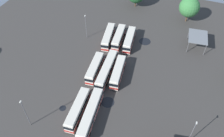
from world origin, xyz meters
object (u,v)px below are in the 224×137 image
object	(u,v)px
bus_row2_slot0	(129,40)
lamp_post_by_building	(26,113)
bus_row1_slot1	(107,70)
lamp_post_far_corner	(192,132)
bus_row2_slot1	(119,37)
lamp_post_near_entrance	(86,26)
bus_row0_slot1	(90,114)
bus_row0_slot2	(78,109)
bus_row1_slot2	(95,68)
tree_west_edge	(189,7)
bus_row2_slot2	(108,37)
bus_row1_slot0	(118,72)
maintenance_shelter	(198,37)

from	to	relation	value
bus_row2_slot0	lamp_post_by_building	world-z (taller)	lamp_post_by_building
bus_row1_slot1	lamp_post_far_corner	distance (m)	29.05
bus_row2_slot1	lamp_post_near_entrance	xyz separation A→B (m)	(-1.77, 11.08, 2.98)
bus_row0_slot1	bus_row2_slot1	xyz separation A→B (m)	(31.06, 4.12, -0.00)
bus_row0_slot2	bus_row1_slot2	world-z (taller)	same
bus_row0_slot1	bus_row2_slot0	size ratio (longest dim) A/B	1.32
lamp_post_by_building	lamp_post_near_entrance	xyz separation A→B (m)	(36.32, 2.13, -0.35)
lamp_post_by_building	bus_row2_slot1	bearing A→B (deg)	-13.21
bus_row1_slot1	tree_west_edge	distance (m)	40.36
bus_row0_slot1	bus_row2_slot0	distance (m)	31.20
bus_row2_slot2	lamp_post_by_building	distance (m)	37.72
bus_row2_slot1	lamp_post_far_corner	distance (m)	40.00
bus_row1_slot2	bus_row2_slot0	xyz separation A→B (m)	(16.21, -5.22, -0.00)
bus_row0_slot2	bus_row1_slot0	xyz separation A→B (m)	(15.82, -4.85, -0.00)
bus_row2_slot2	bus_row1_slot0	bearing A→B (deg)	-148.17
bus_row0_slot2	tree_west_edge	size ratio (longest dim) A/B	1.27
tree_west_edge	bus_row1_slot1	bearing A→B (deg)	154.62
bus_row0_slot2	lamp_post_near_entrance	distance (m)	31.46
lamp_post_by_building	tree_west_edge	bearing A→B (deg)	-25.60
bus_row2_slot2	lamp_post_far_corner	bearing A→B (deg)	-131.60
bus_row1_slot0	bus_row1_slot2	distance (m)	6.94
maintenance_shelter	tree_west_edge	distance (m)	14.95
bus_row0_slot1	lamp_post_far_corner	distance (m)	23.99
lamp_post_far_corner	tree_west_edge	distance (m)	50.16
bus_row0_slot2	lamp_post_by_building	world-z (taller)	lamp_post_by_building
bus_row0_slot2	maintenance_shelter	distance (m)	44.85
bus_row2_slot1	bus_row1_slot2	bearing A→B (deg)	174.76
lamp_post_far_corner	bus_row0_slot2	bearing A→B (deg)	94.69
bus_row2_slot0	lamp_post_near_entrance	bearing A→B (deg)	97.35
bus_row1_slot1	lamp_post_near_entrance	distance (m)	19.22
bus_row0_slot2	maintenance_shelter	xyz separation A→B (m)	(37.80, -24.04, 2.21)
lamp_post_far_corner	bus_row2_slot2	bearing A→B (deg)	48.40
lamp_post_near_entrance	bus_row1_slot1	bearing A→B (deg)	-136.25
bus_row0_slot1	bus_row1_slot0	world-z (taller)	same
lamp_post_far_corner	bus_row2_slot0	bearing A→B (deg)	39.92
bus_row2_slot0	bus_row0_slot1	bearing A→B (deg)	-179.32
bus_row1_slot1	bus_row1_slot2	xyz separation A→B (m)	(-0.58, 3.53, -0.00)
bus_row2_slot0	bus_row2_slot1	size ratio (longest dim) A/B	0.99
lamp_post_by_building	bus_row2_slot0	bearing A→B (deg)	-18.36
bus_row1_slot0	lamp_post_by_building	world-z (taller)	lamp_post_by_building
lamp_post_by_building	lamp_post_near_entrance	bearing A→B (deg)	3.36
bus_row1_slot1	bus_row2_slot0	distance (m)	15.72
bus_row2_slot0	bus_row2_slot2	size ratio (longest dim) A/B	0.94
bus_row1_slot1	bus_row2_slot0	xyz separation A→B (m)	(15.63, -1.69, -0.00)
bus_row2_slot2	lamp_post_far_corner	world-z (taller)	lamp_post_far_corner
bus_row1_slot1	bus_row2_slot0	size ratio (longest dim) A/B	1.32
bus_row1_slot2	maintenance_shelter	distance (m)	34.83
bus_row2_slot0	bus_row2_slot2	bearing A→B (deg)	98.53
bus_row0_slot2	bus_row1_slot1	size ratio (longest dim) A/B	0.83
bus_row1_slot0	lamp_post_far_corner	size ratio (longest dim) A/B	1.33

